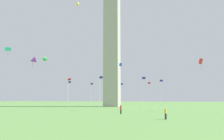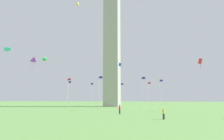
{
  "view_description": "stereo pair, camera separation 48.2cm",
  "coord_description": "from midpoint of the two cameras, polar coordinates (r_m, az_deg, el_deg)",
  "views": [
    {
      "loc": [
        18.68,
        -82.71,
        2.94
      ],
      "look_at": [
        0.0,
        0.0,
        13.06
      ],
      "focal_mm": 37.98,
      "sensor_mm": 36.0,
      "label": 1
    },
    {
      "loc": [
        19.15,
        -82.6,
        2.94
      ],
      "look_at": [
        0.0,
        0.0,
        13.06
      ],
      "focal_mm": 37.98,
      "sensor_mm": 36.0,
      "label": 2
    }
  ],
  "objects": [
    {
      "name": "flagpole_n",
      "position": [
        82.71,
        11.66,
        -5.17
      ],
      "size": [
        1.12,
        0.14,
        9.4
      ],
      "color": "silver",
      "rests_on": "ground"
    },
    {
      "name": "person_yellow_shirt",
      "position": [
        34.4,
        12.73,
        -10.21
      ],
      "size": [
        0.32,
        0.32,
        1.62
      ],
      "rotation": [
        0.0,
        0.0,
        1.4
      ],
      "color": "#2D2D38",
      "rests_on": "ground"
    },
    {
      "name": "kite_purple_delta",
      "position": [
        63.05,
        -18.44,
        2.2
      ],
      "size": [
        2.29,
        2.25,
        2.99
      ],
      "color": "purple"
    },
    {
      "name": "flagpole_se",
      "position": [
        99.43,
        -4.98,
        -5.54
      ],
      "size": [
        1.12,
        0.14,
        9.4
      ],
      "color": "silver",
      "rests_on": "ground"
    },
    {
      "name": "kite_blue_box",
      "position": [
        58.48,
        2.18,
        1.35
      ],
      "size": [
        0.8,
        0.86,
        1.67
      ],
      "color": "blue"
    },
    {
      "name": "flagpole_e",
      "position": [
        101.25,
        2.32,
        -5.58
      ],
      "size": [
        1.12,
        0.14,
        9.4
      ],
      "color": "silver",
      "rests_on": "ground"
    },
    {
      "name": "ground_plane",
      "position": [
        84.84,
        0.16,
        -8.79
      ],
      "size": [
        260.0,
        260.0,
        0.0
      ],
      "primitive_type": "plane",
      "color": "#609347"
    },
    {
      "name": "flagpole_s",
      "position": [
        90.04,
        -10.33,
        -5.32
      ],
      "size": [
        1.12,
        0.14,
        9.4
      ],
      "color": "silver",
      "rests_on": "ground"
    },
    {
      "name": "flagpole_nw",
      "position": [
        71.15,
        7.44,
        -5.01
      ],
      "size": [
        1.12,
        0.14,
        9.4
      ],
      "color": "silver",
      "rests_on": "ground"
    },
    {
      "name": "flagpole_ne",
      "position": [
        94.81,
        8.86,
        -5.42
      ],
      "size": [
        1.12,
        0.14,
        9.4
      ],
      "color": "silver",
      "rests_on": "ground"
    },
    {
      "name": "flagpole_w",
      "position": [
        68.54,
        -2.94,
        -4.99
      ],
      "size": [
        1.12,
        0.14,
        9.4
      ],
      "color": "silver",
      "rests_on": "ground"
    },
    {
      "name": "kite_cyan_diamond",
      "position": [
        53.2,
        -23.66,
        4.55
      ],
      "size": [
        1.59,
        1.59,
        1.97
      ],
      "color": "#33C6D1"
    },
    {
      "name": "kite_yellow_delta",
      "position": [
        79.87,
        -7.95,
        15.37
      ],
      "size": [
        1.61,
        1.42,
        2.07
      ],
      "color": "yellow"
    },
    {
      "name": "kite_red_box",
      "position": [
        58.22,
        20.72,
        1.98
      ],
      "size": [
        1.13,
        0.93,
        2.57
      ],
      "color": "red"
    },
    {
      "name": "flagpole_sw",
      "position": [
        77.2,
        -10.46,
        -5.09
      ],
      "size": [
        1.12,
        0.14,
        9.4
      ],
      "color": "silver",
      "rests_on": "ground"
    },
    {
      "name": "person_red_shirt",
      "position": [
        45.18,
        2.18,
        -9.44
      ],
      "size": [
        0.32,
        0.32,
        1.73
      ],
      "rotation": [
        0.0,
        0.0,
        1.27
      ],
      "color": "#2D2D38",
      "rests_on": "ground"
    },
    {
      "name": "kite_green_delta",
      "position": [
        67.17,
        -15.45,
        2.5
      ],
      "size": [
        1.68,
        1.57,
        2.54
      ],
      "color": "green"
    },
    {
      "name": "obelisk_monument",
      "position": [
        87.39,
        0.16,
        7.2
      ],
      "size": [
        5.3,
        5.3,
        48.18
      ],
      "color": "#A8A399",
      "rests_on": "ground"
    }
  ]
}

